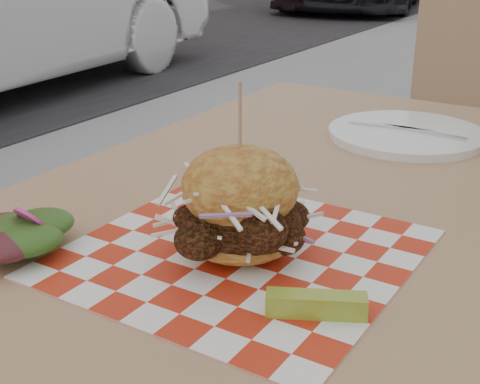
{
  "coord_description": "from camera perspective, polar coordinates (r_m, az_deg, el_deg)",
  "views": [
    {
      "loc": [
        0.35,
        -1.06,
        1.09
      ],
      "look_at": [
        -0.01,
        -0.49,
        0.82
      ],
      "focal_mm": 50.0,
      "sensor_mm": 36.0,
      "label": 1
    }
  ],
  "objects": [
    {
      "name": "patio_table",
      "position": [
        0.95,
        7.24,
        -4.79
      ],
      "size": [
        0.8,
        1.2,
        0.75
      ],
      "color": "tan",
      "rests_on": "ground"
    },
    {
      "name": "patio_chair",
      "position": [
        1.81,
        19.47,
        3.03
      ],
      "size": [
        0.42,
        0.43,
        0.95
      ],
      "rotation": [
        0.0,
        0.0,
        0.01
      ],
      "color": "tan",
      "rests_on": "ground"
    },
    {
      "name": "paper_liner",
      "position": [
        0.76,
        -0.0,
        -5.21
      ],
      "size": [
        0.36,
        0.36,
        0.0
      ],
      "primitive_type": "cube",
      "color": "red",
      "rests_on": "patio_table"
    },
    {
      "name": "sandwich",
      "position": [
        0.73,
        -0.0,
        -1.39
      ],
      "size": [
        0.17,
        0.17,
        0.19
      ],
      "color": "gold",
      "rests_on": "paper_liner"
    },
    {
      "name": "pickle_spear",
      "position": [
        0.64,
        6.52,
        -9.52
      ],
      "size": [
        0.09,
        0.06,
        0.02
      ],
      "primitive_type": "cube",
      "rotation": [
        0.0,
        0.0,
        0.47
      ],
      "color": "#8CAA31",
      "rests_on": "paper_liner"
    },
    {
      "name": "side_salad",
      "position": [
        0.8,
        -19.03,
        -3.82
      ],
      "size": [
        0.14,
        0.13,
        0.05
      ],
      "color": "#3F1419",
      "rests_on": "patio_table"
    },
    {
      "name": "place_setting",
      "position": [
        1.2,
        14.03,
        4.83
      ],
      "size": [
        0.27,
        0.27,
        0.02
      ],
      "color": "white",
      "rests_on": "patio_table"
    }
  ]
}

